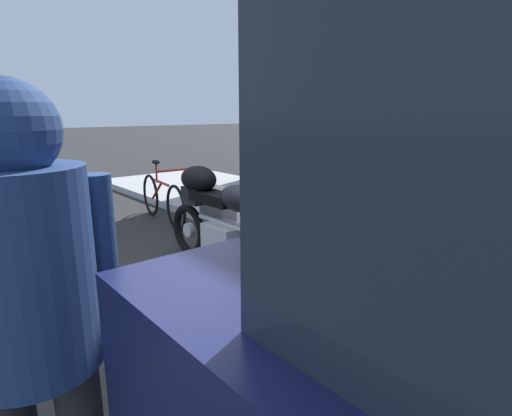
# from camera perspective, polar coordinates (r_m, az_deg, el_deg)

# --- Properties ---
(ground_plane) EXTENTS (80.00, 80.00, 0.00)m
(ground_plane) POSITION_cam_1_polar(r_m,az_deg,el_deg) (4.04, -9.70, -10.46)
(ground_plane) COLOR #282828
(touring_motorcycle) EXTENTS (2.08, 0.65, 1.38)m
(touring_motorcycle) POSITION_cam_1_polar(r_m,az_deg,el_deg) (4.15, -4.77, -0.95)
(touring_motorcycle) COLOR black
(touring_motorcycle) RESTS_ON ground_plane
(parked_bicycle) EXTENTS (1.72, 0.48, 0.92)m
(parked_bicycle) POSITION_cam_1_polar(r_m,az_deg,el_deg) (6.13, -13.10, 1.26)
(parked_bicycle) COLOR black
(parked_bicycle) RESTS_ON ground_plane
(pedestrian_walking) EXTENTS (0.42, 0.56, 1.72)m
(pedestrian_walking) POSITION_cam_1_polar(r_m,az_deg,el_deg) (1.40, -29.23, -11.36)
(pedestrian_walking) COLOR #2C2C2C
(pedestrian_walking) RESTS_ON ground_plane
(sandwich_board_sign) EXTENTS (0.55, 0.42, 0.94)m
(sandwich_board_sign) POSITION_cam_1_polar(r_m,az_deg,el_deg) (6.57, 0.93, 4.48)
(sandwich_board_sign) COLOR silver
(sandwich_board_sign) RESTS_ON sidewalk_curb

